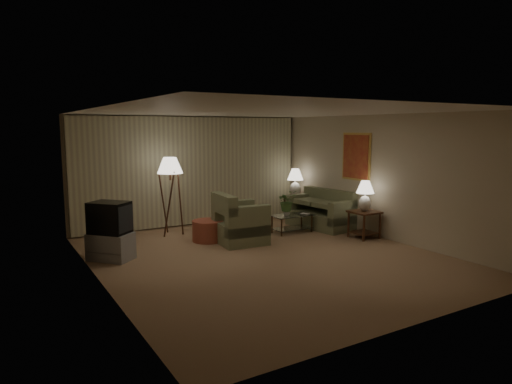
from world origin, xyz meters
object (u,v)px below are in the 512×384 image
table_lamp_near (365,193)px  tv_cabinet (111,246)px  crt_tv (109,218)px  vase (287,212)px  floor_lamp (171,195)px  table_lamp_far (295,180)px  ottoman (208,231)px  sofa (320,213)px  side_table_near (364,219)px  coffee_table (292,221)px  side_table_far (295,203)px  armchair (240,223)px

table_lamp_near → tv_cabinet: table_lamp_near is taller
crt_tv → vase: (3.99, 0.10, -0.30)m
tv_cabinet → floor_lamp: bearing=87.3°
table_lamp_far → ottoman: 3.35m
table_lamp_near → ottoman: (-3.07, 1.52, -0.77)m
sofa → side_table_near: size_ratio=3.03×
tv_cabinet → table_lamp_near: bearing=36.4°
coffee_table → crt_tv: bearing=-178.6°
vase → sofa: bearing=5.4°
coffee_table → ottoman: ottoman is taller
side_table_far → tv_cabinet: 5.40m
side_table_near → ottoman: size_ratio=0.89×
side_table_far → coffee_table: side_table_far is taller
armchair → floor_lamp: bearing=39.5°
sofa → side_table_far: bearing=166.5°
table_lamp_far → vase: 1.89m
vase → side_table_near: bearing=-46.0°
side_table_far → tv_cabinet: side_table_far is taller
table_lamp_near → ottoman: bearing=153.6°
sofa → crt_tv: size_ratio=2.21×
side_table_near → vase: (-1.21, 1.25, 0.08)m
side_table_near → armchair: bearing=158.1°
tv_cabinet → vase: 4.00m
armchair → tv_cabinet: armchair is taller
tv_cabinet → sofa: bearing=51.1°
table_lamp_far → floor_lamp: bearing=-177.9°
sofa → tv_cabinet: size_ratio=2.03×
side_table_far → armchair: bearing=-148.3°
side_table_far → table_lamp_far: (-0.00, 0.00, 0.63)m
armchair → crt_tv: (-2.65, 0.13, 0.37)m
sofa → tv_cabinet: (-5.05, -0.20, -0.11)m
crt_tv → coffee_table: bearing=50.2°
table_lamp_far → table_lamp_near: bearing=-90.0°
coffee_table → crt_tv: crt_tv is taller
table_lamp_near → crt_tv: 5.33m
table_lamp_far → side_table_far: bearing=-63.4°
armchair → crt_tv: size_ratio=1.41×
side_table_near → crt_tv: crt_tv is taller
armchair → vase: bearing=-75.2°
armchair → side_table_far: armchair is taller
vase → tv_cabinet: bearing=-178.6°
side_table_near → floor_lamp: bearing=145.0°
crt_tv → ottoman: (2.13, 0.37, -0.56)m
crt_tv → floor_lamp: 2.13m
ottoman → vase: vase is taller
armchair → crt_tv: bearing=92.5°
tv_cabinet → crt_tv: 0.54m
side_table_far → ottoman: size_ratio=0.89×
table_lamp_near → vase: size_ratio=4.27×
side_table_far → floor_lamp: size_ratio=0.34×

